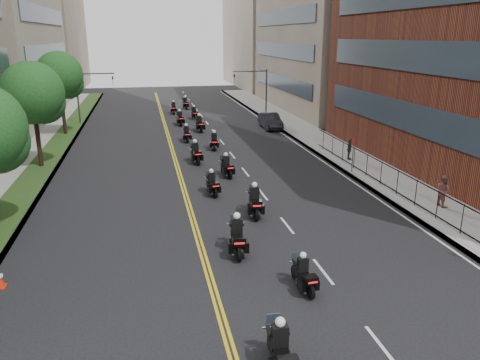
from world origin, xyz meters
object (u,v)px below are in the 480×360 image
object	(u,v)px
motorcycle_1	(304,275)
motorcycle_7	(214,142)
motorcycle_0	(281,353)
motorcycle_3	(255,203)
motorcycle_11	(194,113)
pedestrian_c	(349,149)
motorcycle_4	(212,185)
pedestrian_b	(444,191)
motorcycle_5	(227,167)
motorcycle_6	(196,154)
motorcycle_9	(199,124)
motorcycle_8	(187,134)
motorcycle_10	(180,119)
parked_sedan	(270,121)
motorcycle_2	(237,238)
motorcycle_13	(185,104)
motorcycle_12	(174,108)

from	to	relation	value
motorcycle_1	motorcycle_7	bearing A→B (deg)	85.24
motorcycle_0	motorcycle_3	world-z (taller)	motorcycle_3
motorcycle_11	pedestrian_c	distance (m)	23.56
motorcycle_0	motorcycle_4	world-z (taller)	motorcycle_0
pedestrian_b	pedestrian_c	bearing A→B (deg)	0.54
motorcycle_3	motorcycle_5	xyz separation A→B (m)	(-0.19, 7.52, -0.07)
motorcycle_6	motorcycle_7	xyz separation A→B (m)	(2.05, 4.11, -0.06)
motorcycle_5	motorcycle_9	xyz separation A→B (m)	(0.10, 16.06, 0.07)
motorcycle_8	motorcycle_10	xyz separation A→B (m)	(0.08, 8.31, 0.04)
motorcycle_4	parked_sedan	bearing A→B (deg)	58.70
motorcycle_11	parked_sedan	bearing A→B (deg)	-49.90
parked_sedan	motorcycle_11	bearing A→B (deg)	135.42
motorcycle_2	motorcycle_4	bearing A→B (deg)	95.25
motorcycle_2	pedestrian_c	world-z (taller)	motorcycle_2
motorcycle_7	pedestrian_c	size ratio (longest dim) A/B	1.37
motorcycle_5	motorcycle_11	distance (m)	23.56
motorcycle_2	motorcycle_5	distance (m)	11.91
motorcycle_5	motorcycle_6	size ratio (longest dim) A/B	0.92
motorcycle_0	motorcycle_8	world-z (taller)	motorcycle_0
motorcycle_4	parked_sedan	world-z (taller)	motorcycle_4
pedestrian_b	pedestrian_c	xyz separation A→B (m)	(-0.80, 10.64, -0.08)
motorcycle_9	motorcycle_13	bearing A→B (deg)	85.88
motorcycle_0	parked_sedan	xyz separation A→B (m)	(9.50, 35.93, 0.09)
motorcycle_8	motorcycle_11	world-z (taller)	motorcycle_8
motorcycle_0	motorcycle_5	xyz separation A→B (m)	(1.96, 19.72, -0.04)
motorcycle_9	motorcycle_12	bearing A→B (deg)	94.35
motorcycle_4	motorcycle_9	xyz separation A→B (m)	(1.64, 19.67, 0.10)
motorcycle_10	motorcycle_6	bearing A→B (deg)	-94.32
motorcycle_10	pedestrian_c	xyz separation A→B (m)	(11.49, -17.94, 0.27)
motorcycle_9	motorcycle_11	distance (m)	7.50
motorcycle_6	motorcycle_12	distance (m)	23.93
motorcycle_10	pedestrian_b	distance (m)	31.12
motorcycle_3	motorcycle_7	distance (m)	15.63
motorcycle_7	pedestrian_c	world-z (taller)	pedestrian_c
pedestrian_c	motorcycle_7	bearing A→B (deg)	74.07
motorcycle_3	motorcycle_6	xyz separation A→B (m)	(-1.86, 11.52, -0.01)
motorcycle_12	motorcycle_2	bearing A→B (deg)	-87.97
motorcycle_10	motorcycle_11	bearing A→B (deg)	57.79
motorcycle_9	parked_sedan	distance (m)	7.45
motorcycle_10	pedestrian_b	xyz separation A→B (m)	(12.29, -28.59, 0.35)
motorcycle_10	parked_sedan	distance (m)	9.83
motorcycle_11	motorcycle_12	xyz separation A→B (m)	(-2.06, 4.37, 0.01)
motorcycle_10	motorcycle_12	world-z (taller)	motorcycle_10
motorcycle_12	motorcycle_5	bearing A→B (deg)	-84.60
motorcycle_3	motorcycle_6	size ratio (longest dim) A/B	1.02
motorcycle_2	motorcycle_10	size ratio (longest dim) A/B	1.07
motorcycle_4	motorcycle_7	distance (m)	11.87
motorcycle_2	pedestrian_c	size ratio (longest dim) A/B	1.56
motorcycle_5	motorcycle_8	xyz separation A→B (m)	(-1.63, 11.65, -0.00)
motorcycle_6	motorcycle_11	size ratio (longest dim) A/B	1.11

